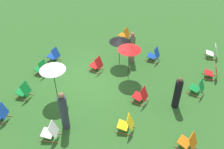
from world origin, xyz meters
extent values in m
plane|color=#2D6026|center=(0.00, 0.00, 0.00)|extent=(40.00, 40.00, 0.00)
cube|color=olive|center=(0.59, 2.94, 0.02)|extent=(0.13, 0.76, 0.04)
cube|color=olive|center=(1.03, 2.89, 0.02)|extent=(0.13, 0.76, 0.04)
cube|color=red|center=(0.79, 2.82, 0.27)|extent=(0.53, 0.49, 0.13)
cube|color=red|center=(0.83, 3.11, 0.55)|extent=(0.51, 0.31, 0.57)
cylinder|color=olive|center=(0.77, 2.62, 0.20)|extent=(0.44, 0.08, 0.03)
cube|color=olive|center=(-2.52, 5.79, 0.02)|extent=(0.13, 0.76, 0.04)
cube|color=olive|center=(-2.09, 5.85, 0.02)|extent=(0.13, 0.76, 0.04)
cube|color=red|center=(-2.29, 5.72, 0.27)|extent=(0.53, 0.49, 0.13)
cube|color=red|center=(-2.33, 6.02, 0.55)|extent=(0.51, 0.30, 0.57)
cylinder|color=olive|center=(-2.27, 5.52, 0.20)|extent=(0.44, 0.08, 0.03)
cube|color=olive|center=(-0.86, 0.04, 0.02)|extent=(0.16, 0.76, 0.04)
cube|color=olive|center=(-0.43, -0.03, 0.02)|extent=(0.16, 0.76, 0.04)
cube|color=red|center=(-0.66, -0.09, 0.27)|extent=(0.54, 0.51, 0.13)
cube|color=red|center=(-0.62, 0.20, 0.55)|extent=(0.51, 0.32, 0.57)
cylinder|color=olive|center=(-0.70, -0.29, 0.20)|extent=(0.44, 0.10, 0.03)
cube|color=olive|center=(-4.51, 0.34, 0.02)|extent=(0.17, 0.75, 0.04)
cube|color=olive|center=(-4.08, 0.26, 0.02)|extent=(0.17, 0.75, 0.04)
cube|color=orange|center=(-4.31, 0.20, 0.27)|extent=(0.55, 0.51, 0.13)
cube|color=orange|center=(-4.26, 0.50, 0.55)|extent=(0.52, 0.33, 0.57)
cylinder|color=olive|center=(-4.34, 0.01, 0.20)|extent=(0.44, 0.10, 0.03)
cube|color=olive|center=(2.38, 5.40, 0.02)|extent=(0.24, 0.74, 0.04)
cube|color=orange|center=(2.57, 5.24, 0.27)|extent=(0.58, 0.54, 0.13)
cube|color=orange|center=(2.65, 5.53, 0.55)|extent=(0.53, 0.37, 0.57)
cylinder|color=olive|center=(2.52, 5.05, 0.20)|extent=(0.43, 0.14, 0.03)
cube|color=olive|center=(-0.78, -2.61, 0.02)|extent=(0.07, 0.76, 0.04)
cube|color=olive|center=(-0.34, -2.63, 0.02)|extent=(0.07, 0.76, 0.04)
cube|color=#1947B7|center=(-0.56, -2.72, 0.27)|extent=(0.50, 0.45, 0.13)
cube|color=#1947B7|center=(-0.55, -2.42, 0.55)|extent=(0.49, 0.27, 0.57)
cylinder|color=olive|center=(-0.57, -2.92, 0.20)|extent=(0.44, 0.05, 0.03)
cube|color=olive|center=(2.45, 2.84, 0.02)|extent=(0.13, 0.76, 0.04)
cube|color=olive|center=(2.89, 2.89, 0.02)|extent=(0.13, 0.76, 0.04)
cube|color=yellow|center=(2.68, 2.77, 0.27)|extent=(0.53, 0.49, 0.13)
cube|color=yellow|center=(2.64, 3.06, 0.55)|extent=(0.51, 0.31, 0.57)
cylinder|color=olive|center=(2.71, 2.57, 0.20)|extent=(0.44, 0.08, 0.03)
cube|color=olive|center=(-4.49, 5.68, 0.02)|extent=(0.12, 0.76, 0.04)
cube|color=olive|center=(-4.05, 5.73, 0.02)|extent=(0.12, 0.76, 0.04)
cube|color=white|center=(-4.26, 5.61, 0.27)|extent=(0.53, 0.49, 0.13)
cube|color=white|center=(-4.30, 5.91, 0.55)|extent=(0.51, 0.30, 0.57)
cylinder|color=olive|center=(-4.24, 5.41, 0.20)|extent=(0.44, 0.08, 0.03)
cube|color=olive|center=(3.95, 0.15, 0.02)|extent=(0.22, 0.75, 0.04)
cube|color=olive|center=(4.37, 0.26, 0.02)|extent=(0.22, 0.75, 0.04)
cube|color=white|center=(4.19, 0.11, 0.27)|extent=(0.57, 0.54, 0.13)
cube|color=white|center=(4.11, 0.40, 0.55)|extent=(0.53, 0.36, 0.57)
cylinder|color=olive|center=(4.23, -0.08, 0.20)|extent=(0.43, 0.14, 0.03)
cube|color=olive|center=(0.52, -2.53, 0.02)|extent=(0.11, 0.76, 0.04)
cube|color=olive|center=(0.96, -2.57, 0.02)|extent=(0.11, 0.76, 0.04)
cube|color=#148C38|center=(0.73, -2.65, 0.27)|extent=(0.52, 0.48, 0.13)
cube|color=#148C38|center=(0.76, -2.35, 0.55)|extent=(0.50, 0.29, 0.57)
cylinder|color=olive|center=(0.71, -2.85, 0.20)|extent=(0.44, 0.07, 0.03)
cube|color=olive|center=(-0.98, 5.32, 0.02)|extent=(0.18, 0.75, 0.04)
cube|color=olive|center=(-0.55, 5.24, 0.02)|extent=(0.18, 0.75, 0.04)
cube|color=#148C38|center=(-0.79, 5.18, 0.27)|extent=(0.55, 0.52, 0.13)
cube|color=#148C38|center=(-0.73, 5.48, 0.55)|extent=(0.52, 0.33, 0.57)
cylinder|color=olive|center=(-0.82, 4.99, 0.20)|extent=(0.44, 0.11, 0.03)
cube|color=olive|center=(2.35, -2.32, 0.02)|extent=(0.08, 0.76, 0.04)
cube|color=olive|center=(2.78, -2.29, 0.02)|extent=(0.08, 0.76, 0.04)
cube|color=#148C38|center=(2.57, -2.40, 0.27)|extent=(0.51, 0.46, 0.13)
cube|color=#148C38|center=(2.55, -2.10, 0.55)|extent=(0.49, 0.28, 0.57)
cylinder|color=olive|center=(2.58, -2.60, 0.20)|extent=(0.44, 0.05, 0.03)
cube|color=olive|center=(3.91, -2.37, 0.02)|extent=(0.19, 0.75, 0.04)
cube|color=#1947B7|center=(4.08, -2.13, 0.55)|extent=(0.52, 0.34, 0.57)
cube|color=olive|center=(-2.94, 2.66, 0.02)|extent=(0.11, 0.76, 0.04)
cube|color=olive|center=(-2.50, 2.61, 0.02)|extent=(0.11, 0.76, 0.04)
cube|color=#1947B7|center=(-2.73, 2.54, 0.27)|extent=(0.52, 0.48, 0.13)
cube|color=#1947B7|center=(-2.70, 2.83, 0.55)|extent=(0.50, 0.29, 0.57)
cylinder|color=olive|center=(-2.74, 2.34, 0.20)|extent=(0.44, 0.07, 0.03)
cylinder|color=black|center=(2.01, -0.80, 0.96)|extent=(0.03, 0.03, 1.91)
cone|color=white|center=(2.01, -0.80, 1.79)|extent=(1.16, 1.16, 0.31)
cylinder|color=black|center=(-0.76, 1.81, 0.98)|extent=(0.03, 0.03, 1.95)
cone|color=red|center=(-0.76, 1.81, 1.83)|extent=(1.18, 1.18, 0.31)
cylinder|color=black|center=(-1.73, 0.95, 0.80)|extent=(0.03, 0.03, 1.61)
cone|color=black|center=(-1.73, 0.95, 1.51)|extent=(1.14, 1.14, 0.25)
cylinder|color=#333847|center=(3.43, 0.51, 0.84)|extent=(0.45, 0.45, 1.69)
sphere|color=#936647|center=(3.43, 0.51, 1.80)|extent=(0.24, 0.24, 0.24)
cylinder|color=black|center=(0.50, 4.52, 0.73)|extent=(0.42, 0.42, 1.47)
sphere|color=brown|center=(0.50, 4.52, 1.56)|extent=(0.20, 0.20, 0.20)
cylinder|color=#72664C|center=(-2.20, 1.50, 0.80)|extent=(0.43, 0.43, 1.61)
sphere|color=#936647|center=(-2.20, 1.50, 1.71)|extent=(0.22, 0.22, 0.22)
camera|label=1|loc=(9.12, 4.88, 8.24)|focal=40.03mm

